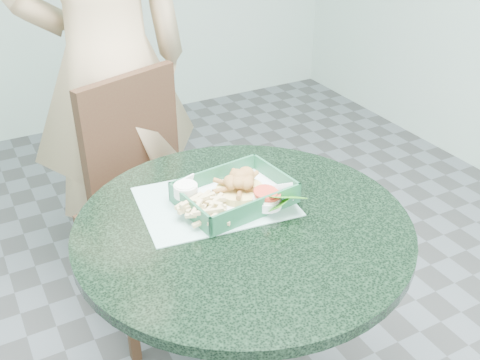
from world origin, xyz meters
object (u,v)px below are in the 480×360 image
sauce_ramekin (186,193)px  cafe_table (243,278)px  food_basket (235,203)px  dining_chair (145,188)px  diner_person (101,11)px  crab_sandwich (241,190)px

sauce_ramekin → cafe_table: bearing=-58.3°
food_basket → cafe_table: bearing=-104.5°
dining_chair → sauce_ramekin: dining_chair is taller
diner_person → crab_sandwich: bearing=96.6°
food_basket → sauce_ramekin: bearing=153.3°
dining_chair → crab_sandwich: size_ratio=7.09×
cafe_table → dining_chair: bearing=94.1°
dining_chair → cafe_table: bearing=-105.2°
dining_chair → sauce_ramekin: size_ratio=14.56×
cafe_table → sauce_ramekin: (-0.09, 0.15, 0.22)m
diner_person → food_basket: (0.08, -0.85, -0.34)m
diner_person → dining_chair: bearing=91.5°
diner_person → food_basket: size_ratio=7.71×
crab_sandwich → sauce_ramekin: crab_sandwich is taller
crab_sandwich → sauce_ramekin: size_ratio=2.05×
crab_sandwich → sauce_ramekin: (-0.14, 0.06, 0.00)m
dining_chair → crab_sandwich: 0.63m
cafe_table → crab_sandwich: size_ratio=6.66×
food_basket → sauce_ramekin: (-0.12, 0.06, 0.03)m
sauce_ramekin → crab_sandwich: bearing=-21.9°
cafe_table → diner_person: (-0.05, 0.94, 0.53)m
dining_chair → sauce_ramekin: bearing=-114.4°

